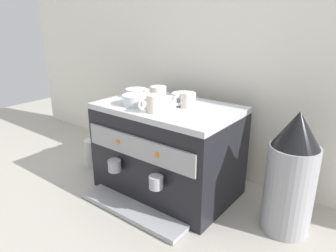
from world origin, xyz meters
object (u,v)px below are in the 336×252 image
ceramic_bowl_1 (165,102)px  espresso_machine (167,150)px  ceramic_cup_0 (157,93)px  ceramic_bowl_2 (136,93)px  coffee_grinder (291,175)px  ceramic_bowl_0 (136,100)px  ceramic_bowl_3 (184,97)px  milk_pitcher (93,153)px  ceramic_cup_1 (153,104)px  ceramic_cup_2 (187,100)px

ceramic_bowl_1 → espresso_machine: bearing=86.3°
ceramic_cup_0 → ceramic_bowl_2: ceramic_cup_0 is taller
coffee_grinder → espresso_machine: bearing=-175.0°
ceramic_bowl_0 → coffee_grinder: size_ratio=0.24×
ceramic_bowl_3 → espresso_machine: bearing=-98.5°
espresso_machine → ceramic_bowl_2: 0.31m
ceramic_bowl_0 → milk_pitcher: size_ratio=0.78×
espresso_machine → ceramic_bowl_1: (-0.00, -0.02, 0.22)m
espresso_machine → ceramic_cup_1: (0.01, -0.11, 0.24)m
espresso_machine → milk_pitcher: (-0.47, -0.05, -0.13)m
milk_pitcher → ceramic_cup_2: bearing=8.3°
ceramic_cup_1 → ceramic_bowl_0: (-0.13, 0.04, -0.01)m
ceramic_cup_2 → ceramic_bowl_3: bearing=132.8°
ceramic_cup_0 → ceramic_bowl_0: 0.13m
espresso_machine → ceramic_cup_1: size_ratio=6.70×
ceramic_cup_1 → ceramic_bowl_2: ceramic_cup_1 is taller
ceramic_cup_0 → milk_pitcher: ceramic_cup_0 is taller
espresso_machine → ceramic_bowl_2: ceramic_bowl_2 is taller
ceramic_cup_1 → coffee_grinder: (0.52, 0.16, -0.22)m
ceramic_cup_2 → coffee_grinder: 0.50m
ceramic_cup_2 → ceramic_bowl_1: bearing=-151.3°
espresso_machine → ceramic_cup_2: (0.08, 0.03, 0.24)m
espresso_machine → ceramic_cup_0: ceramic_cup_0 is taller
ceramic_cup_0 → ceramic_bowl_0: (-0.02, -0.13, -0.01)m
coffee_grinder → ceramic_bowl_1: bearing=-173.4°
ceramic_cup_2 → espresso_machine: bearing=-159.9°
espresso_machine → milk_pitcher: espresso_machine is taller
ceramic_cup_0 → ceramic_cup_2: (0.18, -0.02, 0.00)m
espresso_machine → ceramic_cup_0: size_ratio=6.01×
espresso_machine → coffee_grinder: 0.53m
ceramic_bowl_1 → ceramic_bowl_2: (-0.21, 0.05, 0.00)m
ceramic_cup_0 → ceramic_bowl_0: ceramic_cup_0 is taller
espresso_machine → coffee_grinder: coffee_grinder is taller
ceramic_bowl_0 → ceramic_bowl_1: (0.11, 0.06, -0.00)m
ceramic_bowl_0 → ceramic_bowl_1: size_ratio=1.07×
ceramic_bowl_0 → ceramic_bowl_3: ceramic_bowl_0 is taller
ceramic_bowl_2 → ceramic_bowl_0: bearing=-47.9°
ceramic_cup_2 → coffee_grinder: bearing=2.2°
ceramic_bowl_2 → milk_pitcher: bearing=-160.9°
espresso_machine → ceramic_bowl_1: bearing=-93.7°
ceramic_cup_2 → milk_pitcher: size_ratio=0.60×
ceramic_bowl_3 → milk_pitcher: size_ratio=0.74×
ceramic_bowl_3 → ceramic_cup_0: bearing=-155.6°
ceramic_cup_2 → ceramic_bowl_3: ceramic_cup_2 is taller
ceramic_bowl_1 → ceramic_bowl_2: size_ratio=1.05×
ceramic_cup_0 → milk_pitcher: (-0.38, -0.10, -0.37)m
espresso_machine → ceramic_bowl_0: size_ratio=5.27×
milk_pitcher → ceramic_bowl_1: bearing=4.3°
ceramic_cup_1 → coffee_grinder: bearing=16.9°
ceramic_bowl_0 → ceramic_cup_0: bearing=81.8°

